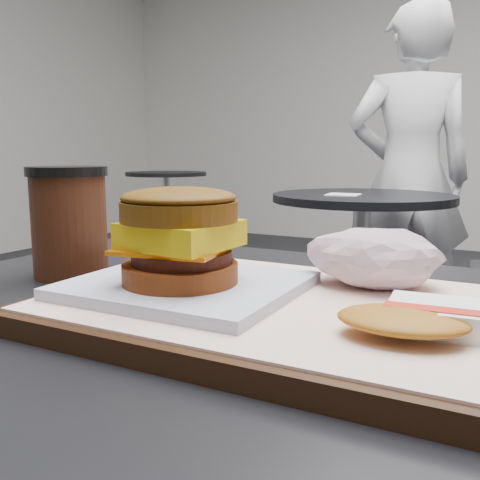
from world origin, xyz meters
name	(u,v)px	position (x,y,z in m)	size (l,w,h in m)	color
serving_tray	(276,309)	(0.02, 0.00, 0.78)	(0.38, 0.28, 0.02)	black
breakfast_sandwich	(182,248)	(-0.06, -0.03, 0.83)	(0.19, 0.17, 0.09)	silver
hash_brown	(432,319)	(0.15, -0.04, 0.80)	(0.12, 0.10, 0.02)	white
crumpled_wrapper	(373,257)	(0.08, 0.08, 0.82)	(0.12, 0.09, 0.05)	silver
coffee_cup	(69,220)	(-0.25, 0.04, 0.84)	(0.09, 0.09, 0.13)	#3C1A0E
neighbor_table	(361,245)	(-0.35, 1.65, 0.55)	(0.70, 0.70, 0.75)	black
napkin	(343,195)	(-0.40, 1.56, 0.75)	(0.12, 0.12, 0.00)	silver
patron	(409,178)	(-0.28, 2.21, 0.79)	(0.58, 0.38, 1.58)	silver
bg_table_mid	(167,195)	(-2.40, 3.20, 0.56)	(0.66, 0.66, 0.75)	black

